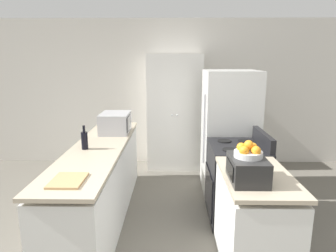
{
  "coord_description": "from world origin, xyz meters",
  "views": [
    {
      "loc": [
        0.06,
        -1.9,
        1.92
      ],
      "look_at": [
        0.0,
        1.94,
        1.05
      ],
      "focal_mm": 32.0,
      "sensor_mm": 36.0,
      "label": 1
    }
  ],
  "objects_px": {
    "microwave": "(115,123)",
    "refrigerator": "(229,132)",
    "pantry_cabinet": "(175,112)",
    "toaster_oven": "(247,169)",
    "wine_bottle": "(85,140)",
    "stove": "(236,181)",
    "fruit_bowl": "(248,151)"
  },
  "relations": [
    {
      "from": "refrigerator",
      "to": "fruit_bowl",
      "type": "relative_size",
      "value": 7.47
    },
    {
      "from": "fruit_bowl",
      "to": "pantry_cabinet",
      "type": "bearing_deg",
      "value": 101.99
    },
    {
      "from": "microwave",
      "to": "toaster_oven",
      "type": "relative_size",
      "value": 1.22
    },
    {
      "from": "pantry_cabinet",
      "to": "refrigerator",
      "type": "relative_size",
      "value": 1.13
    },
    {
      "from": "wine_bottle",
      "to": "pantry_cabinet",
      "type": "bearing_deg",
      "value": 61.95
    },
    {
      "from": "refrigerator",
      "to": "pantry_cabinet",
      "type": "bearing_deg",
      "value": 129.86
    },
    {
      "from": "microwave",
      "to": "wine_bottle",
      "type": "relative_size",
      "value": 1.82
    },
    {
      "from": "pantry_cabinet",
      "to": "refrigerator",
      "type": "height_order",
      "value": "pantry_cabinet"
    },
    {
      "from": "pantry_cabinet",
      "to": "wine_bottle",
      "type": "distance_m",
      "value": 2.18
    },
    {
      "from": "toaster_oven",
      "to": "fruit_bowl",
      "type": "bearing_deg",
      "value": 77.98
    },
    {
      "from": "refrigerator",
      "to": "microwave",
      "type": "height_order",
      "value": "refrigerator"
    },
    {
      "from": "stove",
      "to": "refrigerator",
      "type": "relative_size",
      "value": 0.61
    },
    {
      "from": "stove",
      "to": "microwave",
      "type": "distance_m",
      "value": 1.78
    },
    {
      "from": "stove",
      "to": "toaster_oven",
      "type": "xyz_separation_m",
      "value": [
        -0.15,
        -1.04,
        0.55
      ]
    },
    {
      "from": "fruit_bowl",
      "to": "wine_bottle",
      "type": "bearing_deg",
      "value": 151.92
    },
    {
      "from": "stove",
      "to": "wine_bottle",
      "type": "distance_m",
      "value": 1.85
    },
    {
      "from": "refrigerator",
      "to": "toaster_oven",
      "type": "distance_m",
      "value": 1.87
    },
    {
      "from": "microwave",
      "to": "fruit_bowl",
      "type": "height_order",
      "value": "fruit_bowl"
    },
    {
      "from": "stove",
      "to": "refrigerator",
      "type": "height_order",
      "value": "refrigerator"
    },
    {
      "from": "pantry_cabinet",
      "to": "refrigerator",
      "type": "bearing_deg",
      "value": -50.14
    },
    {
      "from": "toaster_oven",
      "to": "stove",
      "type": "bearing_deg",
      "value": 81.84
    },
    {
      "from": "toaster_oven",
      "to": "wine_bottle",
      "type": "bearing_deg",
      "value": 151.53
    },
    {
      "from": "refrigerator",
      "to": "fruit_bowl",
      "type": "bearing_deg",
      "value": -95.92
    },
    {
      "from": "microwave",
      "to": "refrigerator",
      "type": "bearing_deg",
      "value": 7.17
    },
    {
      "from": "stove",
      "to": "microwave",
      "type": "relative_size",
      "value": 2.16
    },
    {
      "from": "pantry_cabinet",
      "to": "fruit_bowl",
      "type": "height_order",
      "value": "pantry_cabinet"
    },
    {
      "from": "fruit_bowl",
      "to": "toaster_oven",
      "type": "bearing_deg",
      "value": -102.02
    },
    {
      "from": "microwave",
      "to": "pantry_cabinet",
      "type": "bearing_deg",
      "value": 54.18
    },
    {
      "from": "wine_bottle",
      "to": "stove",
      "type": "bearing_deg",
      "value": 5.3
    },
    {
      "from": "refrigerator",
      "to": "wine_bottle",
      "type": "bearing_deg",
      "value": -151.41
    },
    {
      "from": "stove",
      "to": "fruit_bowl",
      "type": "xyz_separation_m",
      "value": [
        -0.15,
        -1.03,
        0.7
      ]
    },
    {
      "from": "toaster_oven",
      "to": "refrigerator",
      "type": "bearing_deg",
      "value": 84.04
    }
  ]
}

